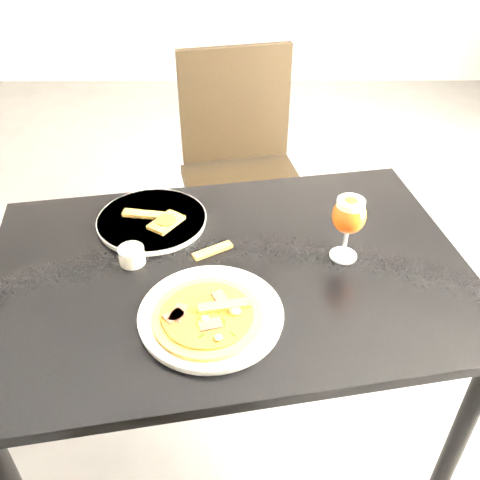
{
  "coord_description": "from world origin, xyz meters",
  "views": [
    {
      "loc": [
        0.34,
        -1.24,
        1.62
      ],
      "look_at": [
        0.35,
        -0.21,
        0.83
      ],
      "focal_mm": 40.0,
      "sensor_mm": 36.0,
      "label": 1
    }
  ],
  "objects_px": {
    "dining_table": "(230,294)",
    "beer_glass": "(349,216)",
    "chair_far": "(242,171)",
    "pizza": "(208,316)"
  },
  "relations": [
    {
      "from": "pizza",
      "to": "chair_far",
      "type": "bearing_deg",
      "value": 85.35
    },
    {
      "from": "pizza",
      "to": "beer_glass",
      "type": "bearing_deg",
      "value": 35.03
    },
    {
      "from": "chair_far",
      "to": "beer_glass",
      "type": "bearing_deg",
      "value": -84.18
    },
    {
      "from": "dining_table",
      "to": "chair_far",
      "type": "relative_size",
      "value": 1.32
    },
    {
      "from": "dining_table",
      "to": "beer_glass",
      "type": "relative_size",
      "value": 7.46
    },
    {
      "from": "chair_far",
      "to": "beer_glass",
      "type": "relative_size",
      "value": 5.63
    },
    {
      "from": "chair_far",
      "to": "beer_glass",
      "type": "height_order",
      "value": "chair_far"
    },
    {
      "from": "dining_table",
      "to": "beer_glass",
      "type": "height_order",
      "value": "beer_glass"
    },
    {
      "from": "dining_table",
      "to": "chair_far",
      "type": "bearing_deg",
      "value": 77.57
    },
    {
      "from": "dining_table",
      "to": "beer_glass",
      "type": "xyz_separation_m",
      "value": [
        0.29,
        0.04,
        0.22
      ]
    }
  ]
}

